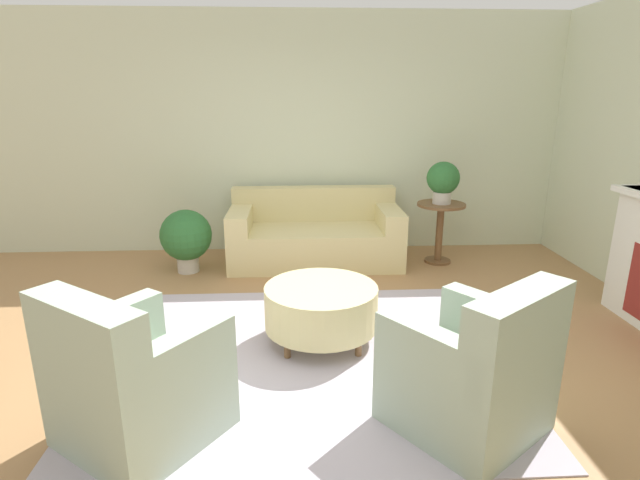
{
  "coord_description": "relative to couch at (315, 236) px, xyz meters",
  "views": [
    {
      "loc": [
        -0.06,
        -3.29,
        1.89
      ],
      "look_at": [
        0.15,
        0.55,
        0.75
      ],
      "focal_mm": 28.0,
      "sensor_mm": 36.0,
      "label": 1
    }
  ],
  "objects": [
    {
      "name": "rug",
      "position": [
        -0.18,
        -2.22,
        -0.3
      ],
      "size": [
        2.87,
        2.53,
        0.01
      ],
      "color": "#BCB2C1",
      "rests_on": "ground_plane"
    },
    {
      "name": "side_table",
      "position": [
        1.42,
        -0.11,
        0.17
      ],
      "size": [
        0.54,
        0.54,
        0.7
      ],
      "color": "brown",
      "rests_on": "ground_plane"
    },
    {
      "name": "wall_back",
      "position": [
        -0.18,
        0.58,
        1.1
      ],
      "size": [
        9.5,
        0.12,
        2.8
      ],
      "color": "beige",
      "rests_on": "ground_plane"
    },
    {
      "name": "armchair_right",
      "position": [
        0.77,
        -3.08,
        0.06
      ],
      "size": [
        1.05,
        1.05,
        0.92
      ],
      "color": "#9EB29E",
      "rests_on": "rug"
    },
    {
      "name": "armchair_left",
      "position": [
        -1.13,
        -3.08,
        0.06
      ],
      "size": [
        1.05,
        1.05,
        0.92
      ],
      "color": "#9EB29E",
      "rests_on": "rug"
    },
    {
      "name": "potted_plant_floor",
      "position": [
        -1.41,
        -0.28,
        0.09
      ],
      "size": [
        0.55,
        0.55,
        0.69
      ],
      "color": "beige",
      "rests_on": "ground_plane"
    },
    {
      "name": "couch",
      "position": [
        0.0,
        0.0,
        0.0
      ],
      "size": [
        1.93,
        0.92,
        0.82
      ],
      "color": "beige",
      "rests_on": "ground_plane"
    },
    {
      "name": "potted_plant_on_side_table",
      "position": [
        1.42,
        -0.11,
        0.66
      ],
      "size": [
        0.36,
        0.36,
        0.47
      ],
      "color": "beige",
      "rests_on": "side_table"
    },
    {
      "name": "ottoman_table",
      "position": [
        -0.04,
        -1.95,
        -0.01
      ],
      "size": [
        0.88,
        0.88,
        0.45
      ],
      "color": "beige",
      "rests_on": "rug"
    },
    {
      "name": "ground_plane",
      "position": [
        -0.18,
        -2.22,
        -0.3
      ],
      "size": [
        16.0,
        16.0,
        0.0
      ],
      "primitive_type": "plane",
      "color": "#AD7F51"
    }
  ]
}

